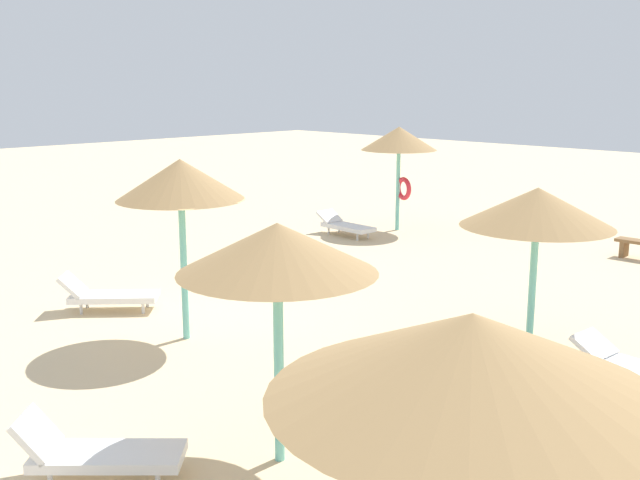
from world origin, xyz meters
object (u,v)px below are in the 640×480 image
Objects in this scene: parasol_3 at (277,249)px; lounger_3 at (96,453)px; parasol_2 at (537,208)px; lounger_0 at (107,295)px; lounger_2 at (634,367)px; parasol_1 at (399,140)px; parasol_0 at (180,180)px; lounger_1 at (345,225)px; parasol_4 at (471,358)px.

lounger_3 is (-1.15, -1.78, -2.27)m from parasol_3.
parasol_2 is 8.35m from lounger_0.
parasol_1 is at bearing 145.92° from lounger_2.
lounger_3 is (-1.44, -7.08, -2.15)m from parasol_2.
parasol_0 is 1.13× the size of parasol_2.
parasol_2 is 2.82m from lounger_2.
parasol_0 is 1.09× the size of parasol_3.
lounger_3 is at bearing -58.36° from lounger_1.
parasol_2 is 1.55× the size of lounger_0.
parasol_3 is 3.61m from parasol_4.
parasol_3 is at bearing -50.15° from lounger_1.
parasol_2 is at bearing 176.36° from lounger_2.
parasol_0 is 1.81× the size of lounger_3.
parasol_0 is 1.63× the size of lounger_2.
parasol_1 is at bearing 116.47° from lounger_3.
lounger_3 is at bearing -114.95° from lounger_2.
lounger_0 is at bearing 167.11° from parasol_3.
lounger_1 is at bearing 129.85° from parasol_3.
parasol_0 reaches higher than parasol_2.
parasol_1 is 17.48m from parasol_4.
parasol_4 is 5.09m from lounger_3.
lounger_3 is (7.42, -12.04, 0.01)m from lounger_1.
parasol_3 is 0.98× the size of parasol_4.
lounger_1 is 11.80m from lounger_2.
lounger_1 reaches higher than lounger_2.
parasol_0 is 1.01× the size of parasol_1.
parasol_2 is 1.46× the size of lounger_1.
parasol_3 reaches higher than lounger_0.
parasol_3 reaches higher than lounger_1.
parasol_2 is 7.20m from parasol_4.
lounger_2 is 7.68m from lounger_3.
parasol_0 reaches higher than parasol_3.
lounger_2 is (10.11, -6.84, -2.44)m from parasol_1.
lounger_0 is 8.86m from lounger_1.
parasol_0 is at bearing -152.00° from lounger_2.
parasol_3 is 1.60× the size of lounger_0.
parasol_1 is 1.63× the size of lounger_1.
parasol_2 is 5.31m from parasol_3.
parasol_3 is 3.11m from lounger_3.
parasol_0 reaches higher than parasol_4.
parasol_0 reaches higher than lounger_2.
lounger_0 reaches higher than lounger_2.
parasol_0 reaches higher than lounger_1.
parasol_2 is at bearing -38.97° from parasol_1.
parasol_4 reaches higher than lounger_3.
parasol_1 reaches higher than parasol_2.
parasol_4 is at bearing -19.43° from parasol_3.
parasol_4 reaches higher than lounger_1.
lounger_3 is at bearing -101.53° from parasol_2.
lounger_0 is 1.03× the size of lounger_3.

